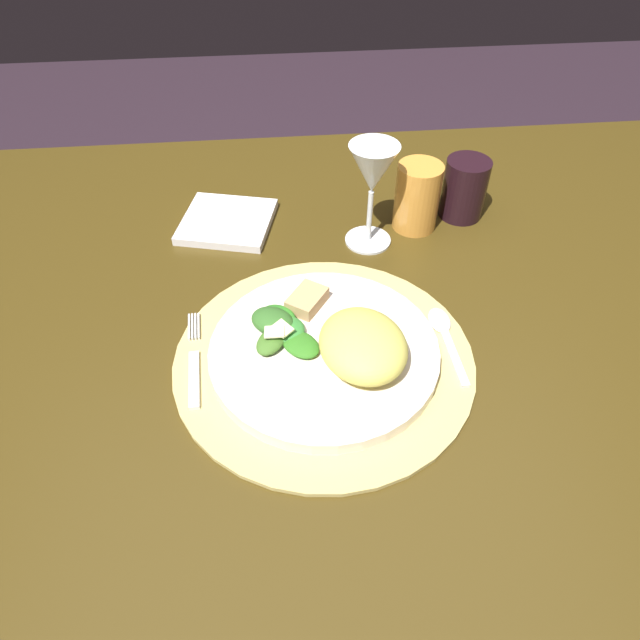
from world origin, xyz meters
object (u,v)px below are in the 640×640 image
Objects in this scene: dinner_plate at (324,352)px; napkin at (227,221)px; wine_glass at (373,174)px; spoon at (444,331)px; amber_tumbler at (417,197)px; dark_tumbler at (464,189)px; dining_table at (361,365)px; fork at (194,363)px.

dinner_plate reaches higher than napkin.
spoon is at bearing -72.61° from wine_glass.
napkin is 0.30m from amber_tumbler.
wine_glass is 0.18m from dark_tumbler.
napkin is at bearing 112.48° from dinner_plate.
dark_tumbler is at bearing 49.28° from dinner_plate.
amber_tumbler is 0.08m from dark_tumbler.
dining_table is 9.06× the size of fork.
dark_tumbler reaches higher than spoon.
spoon is (0.31, 0.02, 0.00)m from fork.
napkin reaches higher than dining_table.
napkin is at bearing 136.09° from dining_table.
fork is (-0.16, 0.00, -0.01)m from dinner_plate.
dinner_plate is 2.92× the size of dark_tumbler.
spoon is 1.28× the size of amber_tumbler.
amber_tumbler is at bearing 38.98° from fork.
dining_table is 0.29m from wine_glass.
fork is at bearing -141.02° from amber_tumbler.
spoon is 1.41× the size of dark_tumbler.
fork is 0.31m from spoon.
napkin is (0.03, 0.29, -0.00)m from fork.
napkin is at bearing 135.89° from spoon.
fork is at bearing -175.80° from spoon.
wine_glass is at bearing 68.67° from dinner_plate.
dinner_plate is at bearing -67.52° from napkin.
dinner_plate is at bearing -130.72° from dark_tumbler.
spoon reaches higher than dining_table.
dark_tumbler reaches higher than fork.
fork is 0.50m from dark_tumbler.
napkin is at bearing 178.96° from dark_tumbler.
dark_tumbler is (0.16, 0.06, -0.07)m from wine_glass.
wine_glass reaches higher than amber_tumbler.
wine_glass is at bearing 42.80° from fork.
dark_tumbler is (0.41, 0.29, 0.04)m from fork.
dining_table is at bearing 57.47° from dinner_plate.
dining_table is at bearing -43.91° from napkin.
dark_tumbler is at bearing 35.16° from fork.
wine_glass is (0.02, 0.12, 0.26)m from dining_table.
dining_table is at bearing -122.13° from amber_tumbler.
napkin is 1.43× the size of dark_tumbler.
spoon is at bearing -44.11° from napkin.
wine_glass reaches higher than dining_table.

